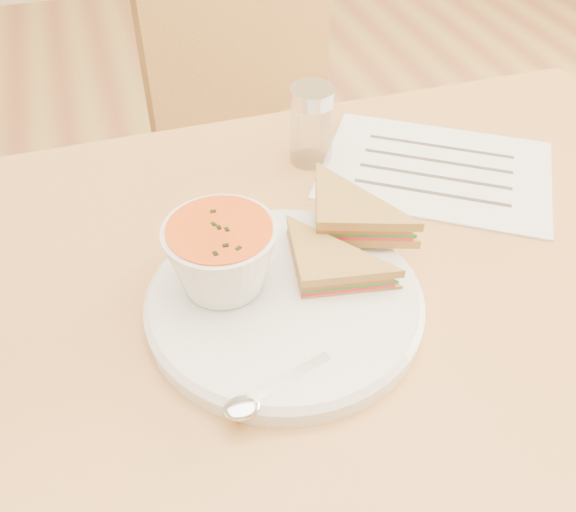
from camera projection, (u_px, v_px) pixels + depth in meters
name	position (u px, v px, depth m)	size (l,w,h in m)	color
dining_table	(330.00, 469.00, 0.91)	(1.00, 0.70, 0.75)	#98582F
chair_far	(293.00, 159.00, 1.30)	(0.43, 0.43, 0.96)	brown
plate	(284.00, 303.00, 0.63)	(0.27, 0.27, 0.02)	white
soup_bowl	(222.00, 259.00, 0.61)	(0.11, 0.11, 0.07)	white
sandwich_half_a	(301.00, 293.00, 0.61)	(0.10, 0.10, 0.03)	#B2883F
sandwich_half_b	(316.00, 235.00, 0.65)	(0.11, 0.11, 0.03)	#B2883F
spoon	(288.00, 380.00, 0.54)	(0.16, 0.03, 0.01)	silver
paper_menu	(436.00, 170.00, 0.81)	(0.28, 0.20, 0.00)	white
condiment_shaker	(311.00, 125.00, 0.79)	(0.06, 0.06, 0.10)	silver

